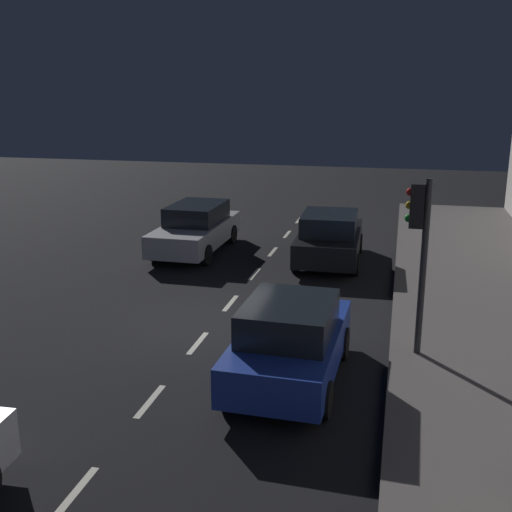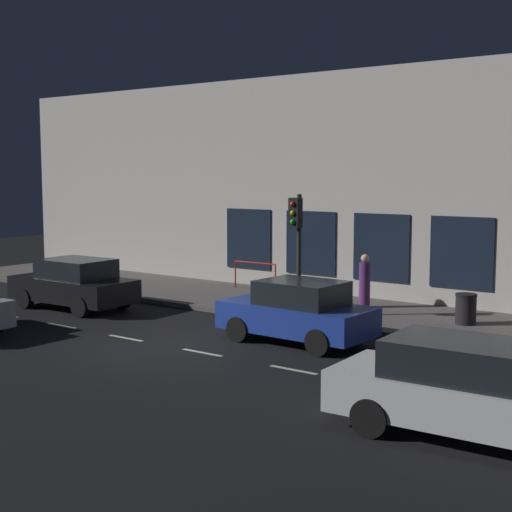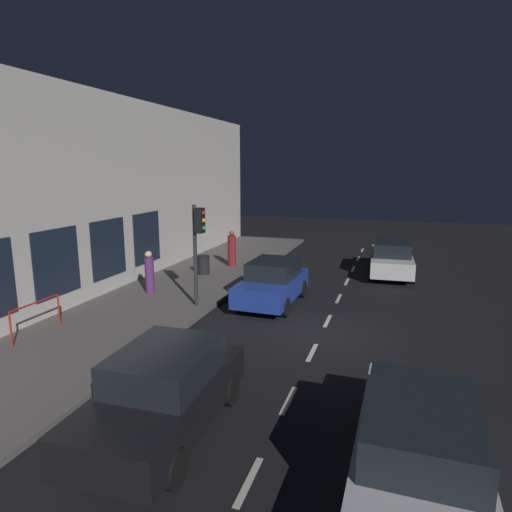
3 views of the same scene
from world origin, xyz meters
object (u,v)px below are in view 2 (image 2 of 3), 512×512
Objects in this scene: traffic_light at (297,231)px; trash_bin at (466,309)px; pedestrian_1 at (365,282)px; parked_car_2 at (74,284)px; parked_car_1 at (472,390)px; parked_car_3 at (298,312)px.

traffic_light is 4.20× the size of trash_bin.
pedestrian_1 is 1.96× the size of trash_bin.
parked_car_2 is at bearing 110.06° from traffic_light.
traffic_light is at bearing 113.28° from trash_bin.
parked_car_2 is (3.72, 14.15, -0.00)m from parked_car_1.
traffic_light is 3.22m from parked_car_3.
parked_car_3 is (-2.20, -1.49, -1.81)m from traffic_light.
traffic_light is 2.14× the size of pedestrian_1.
traffic_light is 7.39m from parked_car_2.
parked_car_3 is at bearing 145.26° from trash_bin.
parked_car_1 is 8.61m from trash_bin.
parked_car_2 is (-2.46, 6.73, -1.81)m from traffic_light.
parked_car_1 and parked_car_2 have the same top height.
parked_car_2 and parked_car_3 have the same top height.
trash_bin is (-0.64, -3.44, -0.34)m from pedestrian_1.
pedestrian_1 is at bearing 9.21° from parked_car_3.
parked_car_1 and parked_car_3 have the same top height.
parked_car_2 is at bearing 111.33° from trash_bin.
parked_car_2 is 5.00× the size of trash_bin.
traffic_light is 0.75× the size of parked_car_1.
traffic_light is at bearing -132.64° from parked_car_1.
pedestrian_1 is at bearing 79.50° from trash_bin.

